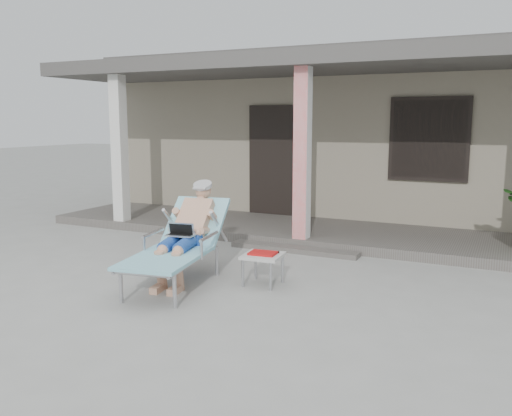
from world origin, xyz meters
The scene contains 7 objects.
ground centered at (0.00, 0.00, 0.00)m, with size 60.00×60.00×0.00m, color #9E9E99.
house centered at (0.00, 6.50, 1.67)m, with size 10.40×5.40×3.30m.
porch_deck centered at (0.00, 3.00, 0.07)m, with size 10.00×2.00×0.15m, color #605B56.
porch_overhang centered at (0.00, 2.95, 2.79)m, with size 10.00×2.30×2.85m.
porch_step centered at (0.00, 1.85, 0.04)m, with size 2.00×0.30×0.07m, color #605B56.
lounger centered at (-0.69, -0.14, 0.78)m, with size 1.03×2.02×1.27m.
side_table centered at (0.27, 0.12, 0.34)m, with size 0.49×0.49×0.41m.
Camera 1 is at (2.90, -5.62, 1.97)m, focal length 38.00 mm.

